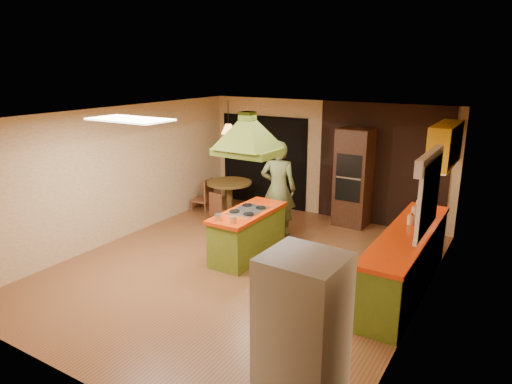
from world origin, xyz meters
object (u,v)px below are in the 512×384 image
Objects in this scene: refrigerator at (302,342)px; canister_large at (420,207)px; man at (278,189)px; wall_oven at (353,178)px; dining_table at (229,191)px; kitchen_island at (248,233)px.

canister_large is (0.14, 4.08, 0.19)m from refrigerator.
man is at bearing 178.32° from canister_large.
wall_oven is 9.81× the size of canister_large.
canister_large is (4.18, -0.67, 0.50)m from dining_table.
refrigerator reaches higher than kitchen_island.
man is 1.89× the size of dining_table.
kitchen_island is at bearing 74.29° from man.
kitchen_island is 0.88× the size of man.
wall_oven reaches higher than canister_large.
wall_oven is at bearing 107.44° from refrigerator.
kitchen_island is 0.98× the size of refrigerator.
refrigerator is 1.70× the size of dining_table.
wall_oven is at bearing 139.06° from canister_large.
refrigerator is at bearing -91.91° from canister_large.
wall_oven is (-1.48, 5.48, 0.17)m from refrigerator.
man reaches higher than canister_large.
dining_table is (-2.57, -0.73, -0.49)m from wall_oven.
dining_table is at bearing -39.15° from man.
wall_oven is at bearing -145.74° from man.
man is at bearing -125.90° from wall_oven.
kitchen_island is at bearing 131.71° from refrigerator.
man is 9.09× the size of canister_large.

